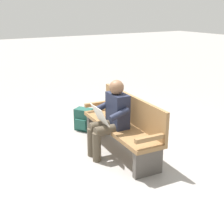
% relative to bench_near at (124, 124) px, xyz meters
% --- Properties ---
extents(ground_plane, '(40.00, 40.00, 0.00)m').
position_rel_bench_near_xyz_m(ground_plane, '(0.01, 0.07, -0.46)').
color(ground_plane, gray).
extents(bench_near, '(1.83, 0.62, 0.90)m').
position_rel_bench_near_xyz_m(bench_near, '(0.00, 0.00, 0.00)').
color(bench_near, olive).
rests_on(bench_near, ground).
extents(person_seated, '(0.59, 0.60, 1.18)m').
position_rel_bench_near_xyz_m(person_seated, '(0.01, 0.23, 0.17)').
color(person_seated, '#1E2338').
rests_on(person_seated, ground).
extents(backpack, '(0.38, 0.36, 0.41)m').
position_rel_bench_near_xyz_m(backpack, '(1.16, 0.13, -0.26)').
color(backpack, '#1E4C42').
rests_on(backpack, ground).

